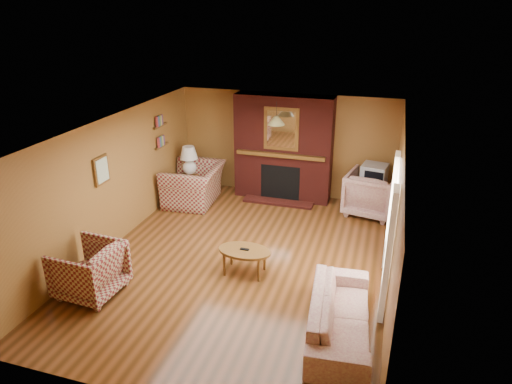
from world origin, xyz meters
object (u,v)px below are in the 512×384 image
(table_lamp, at_px, (189,159))
(tv_stand, at_px, (372,198))
(fireplace, at_px, (283,149))
(coffee_table, at_px, (245,253))
(floral_armchair, at_px, (371,193))
(plaid_loveseat, at_px, (194,184))
(plaid_armchair, at_px, (89,270))
(side_table, at_px, (191,185))
(floral_sofa, at_px, (340,315))
(crt_tv, at_px, (374,175))

(table_lamp, height_order, tv_stand, table_lamp)
(fireplace, bearing_deg, coffee_table, -87.08)
(floral_armchair, bearing_deg, plaid_loveseat, 19.12)
(plaid_armchair, xyz_separation_m, side_table, (-0.15, 4.08, -0.16))
(fireplace, distance_m, side_table, 2.35)
(floral_armchair, relative_size, table_lamp, 1.53)
(side_table, bearing_deg, floral_sofa, -44.18)
(side_table, bearing_deg, fireplace, 14.29)
(table_lamp, relative_size, tv_stand, 1.12)
(fireplace, distance_m, coffee_table, 3.45)
(plaid_loveseat, bearing_deg, plaid_armchair, -5.79)
(plaid_armchair, bearing_deg, plaid_loveseat, -178.03)
(floral_armchair, relative_size, tv_stand, 1.72)
(fireplace, height_order, floral_sofa, fireplace)
(plaid_armchair, bearing_deg, table_lamp, -174.39)
(fireplace, xyz_separation_m, plaid_armchair, (-1.95, -4.61, -0.76))
(fireplace, relative_size, table_lamp, 3.55)
(side_table, height_order, crt_tv, crt_tv)
(side_table, bearing_deg, tv_stand, 4.82)
(floral_armchair, distance_m, side_table, 4.14)
(plaid_armchair, xyz_separation_m, crt_tv, (4.00, 4.42, 0.42))
(fireplace, xyz_separation_m, tv_stand, (2.05, -0.18, -0.88))
(floral_sofa, relative_size, floral_armchair, 1.98)
(plaid_loveseat, height_order, crt_tv, crt_tv)
(plaid_loveseat, distance_m, floral_armchair, 3.92)
(fireplace, height_order, plaid_armchair, fireplace)
(plaid_loveseat, bearing_deg, side_table, -148.25)
(floral_armchair, distance_m, coffee_table, 3.55)
(side_table, relative_size, tv_stand, 0.88)
(floral_armchair, bearing_deg, floral_sofa, 99.19)
(fireplace, distance_m, table_lamp, 2.18)
(table_lamp, distance_m, tv_stand, 4.21)
(side_table, height_order, tv_stand, tv_stand)
(side_table, distance_m, tv_stand, 4.16)
(floral_sofa, xyz_separation_m, table_lamp, (-4.00, 3.89, 0.61))
(floral_armchair, bearing_deg, coffee_table, 69.40)
(plaid_loveseat, xyz_separation_m, floral_armchair, (3.88, 0.55, 0.03))
(table_lamp, xyz_separation_m, tv_stand, (4.15, 0.35, -0.61))
(coffee_table, height_order, crt_tv, crt_tv)
(crt_tv, bearing_deg, floral_sofa, -92.03)
(coffee_table, bearing_deg, side_table, 128.91)
(fireplace, xyz_separation_m, floral_sofa, (1.90, -4.42, -0.88))
(floral_sofa, height_order, crt_tv, crt_tv)
(fireplace, bearing_deg, side_table, -165.71)
(fireplace, height_order, coffee_table, fireplace)
(plaid_loveseat, height_order, table_lamp, table_lamp)
(plaid_armchair, bearing_deg, coffee_table, 124.26)
(plaid_armchair, height_order, floral_armchair, floral_armchair)
(coffee_table, distance_m, side_table, 3.62)
(floral_sofa, relative_size, tv_stand, 3.39)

